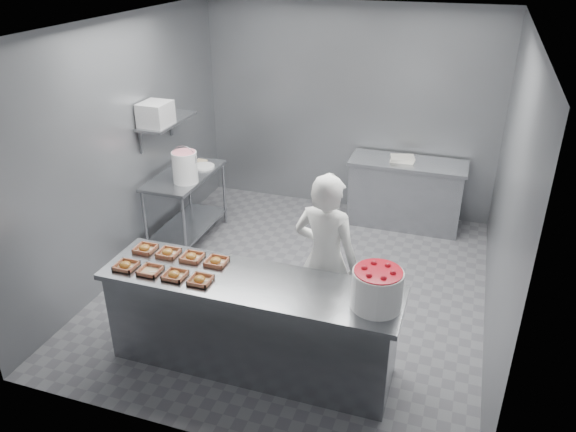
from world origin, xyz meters
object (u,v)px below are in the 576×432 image
(strawberry_tub, at_px, (377,288))
(appliance, at_px, (156,114))
(tray_4, at_px, (145,248))
(worker, at_px, (325,260))
(prep_table, at_px, (186,197))
(glaze_bucket, at_px, (185,166))
(tray_3, at_px, (200,280))
(tray_7, at_px, (216,261))
(tray_5, at_px, (168,253))
(tray_6, at_px, (192,257))
(tray_0, at_px, (126,266))
(tray_2, at_px, (175,275))
(back_counter, at_px, (405,193))
(service_counter, at_px, (251,323))
(tray_1, at_px, (150,270))

(strawberry_tub, relative_size, appliance, 1.12)
(tray_4, xyz_separation_m, worker, (1.60, 0.44, -0.07))
(prep_table, height_order, glaze_bucket, glaze_bucket)
(tray_3, xyz_separation_m, glaze_bucket, (-1.13, 1.90, 0.17))
(tray_7, bearing_deg, tray_5, 180.00)
(tray_6, bearing_deg, tray_0, -146.58)
(strawberry_tub, bearing_deg, tray_7, 172.50)
(strawberry_tub, bearing_deg, tray_6, 173.55)
(tray_5, distance_m, tray_6, 0.24)
(worker, bearing_deg, prep_table, -22.30)
(prep_table, bearing_deg, strawberry_tub, -36.00)
(tray_7, bearing_deg, tray_2, -127.15)
(back_counter, height_order, tray_0, tray_0)
(tray_3, distance_m, tray_7, 0.32)
(prep_table, relative_size, appliance, 3.38)
(service_counter, xyz_separation_m, appliance, (-1.82, 1.73, 1.24))
(tray_7, bearing_deg, prep_table, 125.34)
(tray_1, relative_size, tray_7, 1.00)
(service_counter, distance_m, glaze_bucket, 2.39)
(tray_0, xyz_separation_m, tray_5, (0.24, 0.32, 0.00))
(tray_1, bearing_deg, tray_7, 33.59)
(worker, bearing_deg, tray_2, 43.77)
(appliance, bearing_deg, tray_1, -61.92)
(service_counter, bearing_deg, tray_6, 165.66)
(tray_1, distance_m, appliance, 2.26)
(tray_2, bearing_deg, strawberry_tub, 4.19)
(tray_0, bearing_deg, tray_5, 52.85)
(tray_3, bearing_deg, tray_6, 127.15)
(back_counter, xyz_separation_m, tray_5, (-1.76, -3.09, 0.47))
(tray_6, xyz_separation_m, worker, (1.12, 0.44, -0.07))
(tray_7, height_order, worker, worker)
(tray_5, xyz_separation_m, tray_7, (0.48, 0.00, 0.00))
(glaze_bucket, bearing_deg, back_counter, 32.07)
(back_counter, relative_size, tray_0, 8.01)
(tray_6, bearing_deg, prep_table, 119.91)
(strawberry_tub, bearing_deg, service_counter, 178.21)
(tray_0, relative_size, appliance, 0.53)
(prep_table, xyz_separation_m, tray_6, (1.03, -1.79, 0.33))
(service_counter, bearing_deg, tray_5, 169.56)
(tray_2, height_order, glaze_bucket, glaze_bucket)
(tray_3, relative_size, tray_7, 1.00)
(worker, bearing_deg, tray_0, 35.07)
(tray_2, height_order, worker, worker)
(prep_table, relative_size, back_counter, 0.80)
(prep_table, xyz_separation_m, tray_1, (0.79, -2.11, 0.33))
(tray_5, xyz_separation_m, tray_6, (0.24, 0.00, 0.00))
(back_counter, relative_size, worker, 0.88)
(back_counter, height_order, tray_5, tray_5)
(tray_2, distance_m, glaze_bucket, 2.10)
(tray_2, distance_m, appliance, 2.37)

